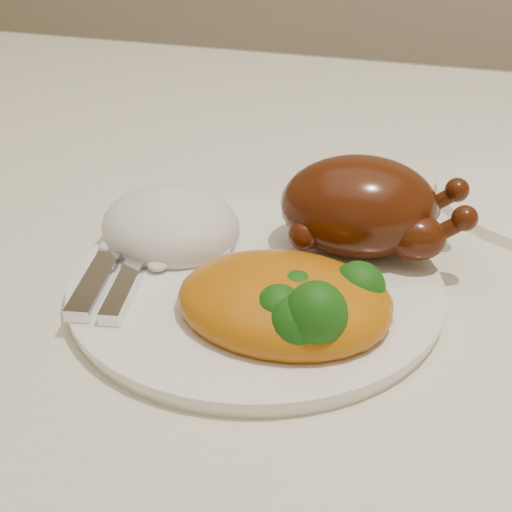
% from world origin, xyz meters
% --- Properties ---
extents(dining_table, '(1.60, 0.90, 0.76)m').
position_xyz_m(dining_table, '(0.00, 0.00, 0.67)').
color(dining_table, brown).
rests_on(dining_table, floor).
extents(tablecloth, '(1.73, 1.03, 0.18)m').
position_xyz_m(tablecloth, '(0.00, 0.00, 0.74)').
color(tablecloth, beige).
rests_on(tablecloth, dining_table).
extents(dinner_plate, '(0.33, 0.33, 0.01)m').
position_xyz_m(dinner_plate, '(-0.04, -0.18, 0.77)').
color(dinner_plate, white).
rests_on(dinner_plate, tablecloth).
extents(roast_chicken, '(0.16, 0.11, 0.08)m').
position_xyz_m(roast_chicken, '(0.02, -0.11, 0.82)').
color(roast_chicken, '#4B1A08').
rests_on(roast_chicken, dinner_plate).
extents(rice_mound, '(0.14, 0.14, 0.06)m').
position_xyz_m(rice_mound, '(-0.13, -0.15, 0.79)').
color(rice_mound, white).
rests_on(rice_mound, dinner_plate).
extents(mac_and_cheese, '(0.15, 0.12, 0.06)m').
position_xyz_m(mac_and_cheese, '(-0.00, -0.22, 0.79)').
color(mac_and_cheese, '#B0690B').
rests_on(mac_and_cheese, dinner_plate).
extents(cutlery, '(0.06, 0.20, 0.01)m').
position_xyz_m(cutlery, '(-0.14, -0.20, 0.79)').
color(cutlery, silver).
rests_on(cutlery, dinner_plate).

